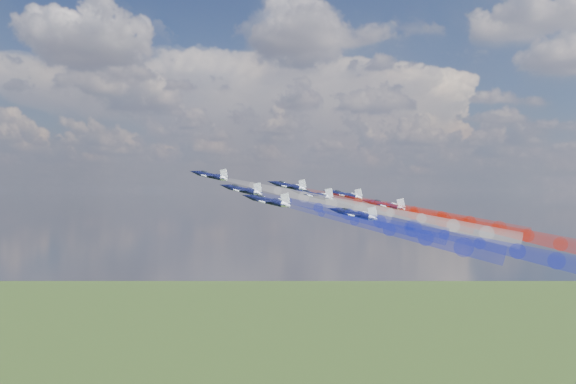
% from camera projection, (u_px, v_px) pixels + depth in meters
% --- Properties ---
extents(jet_lead, '(13.94, 11.85, 5.77)m').
position_uv_depth(jet_lead, '(210.00, 176.00, 171.31)').
color(jet_lead, black).
extents(trail_lead, '(43.46, 12.82, 12.60)m').
position_uv_depth(trail_lead, '(304.00, 197.00, 160.04)').
color(trail_lead, white).
extents(jet_inner_left, '(13.94, 11.85, 5.77)m').
position_uv_depth(jet_inner_left, '(242.00, 190.00, 156.21)').
color(jet_inner_left, black).
extents(trail_inner_left, '(43.46, 12.82, 12.60)m').
position_uv_depth(trail_inner_left, '(348.00, 214.00, 144.93)').
color(trail_inner_left, '#1824D3').
extents(jet_inner_right, '(13.94, 11.85, 5.77)m').
position_uv_depth(jet_inner_right, '(288.00, 186.00, 175.36)').
color(jet_inner_right, black).
extents(trail_inner_right, '(43.46, 12.82, 12.60)m').
position_uv_depth(trail_inner_right, '(385.00, 207.00, 164.09)').
color(trail_inner_right, red).
extents(jet_outer_left, '(13.94, 11.85, 5.77)m').
position_uv_depth(jet_outer_left, '(268.00, 201.00, 140.10)').
color(jet_outer_left, black).
extents(trail_outer_left, '(43.46, 12.82, 12.60)m').
position_uv_depth(trail_outer_left, '(389.00, 229.00, 128.83)').
color(trail_outer_left, '#1824D3').
extents(jet_center_third, '(13.94, 11.85, 5.77)m').
position_uv_depth(jet_center_third, '(313.00, 195.00, 161.16)').
color(jet_center_third, black).
extents(trail_center_third, '(43.46, 12.82, 12.60)m').
position_uv_depth(trail_center_third, '(421.00, 219.00, 149.88)').
color(trail_center_third, white).
extents(jet_outer_right, '(13.94, 11.85, 5.77)m').
position_uv_depth(jet_outer_right, '(344.00, 195.00, 181.48)').
color(jet_outer_right, black).
extents(trail_outer_right, '(43.46, 12.82, 12.60)m').
position_uv_depth(trail_outer_right, '(441.00, 216.00, 170.21)').
color(trail_outer_right, red).
extents(jet_rear_left, '(13.94, 11.85, 5.77)m').
position_uv_depth(jet_rear_left, '(354.00, 214.00, 143.87)').
color(jet_rear_left, black).
extents(trail_rear_left, '(43.46, 12.82, 12.60)m').
position_uv_depth(trail_rear_left, '(480.00, 243.00, 132.60)').
color(trail_rear_left, '#1824D3').
extents(jet_rear_right, '(13.94, 11.85, 5.77)m').
position_uv_depth(jet_rear_right, '(385.00, 205.00, 165.90)').
color(jet_rear_right, black).
extents(trail_rear_right, '(43.46, 12.82, 12.60)m').
position_uv_depth(trail_rear_right, '(495.00, 229.00, 154.62)').
color(trail_rear_right, red).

